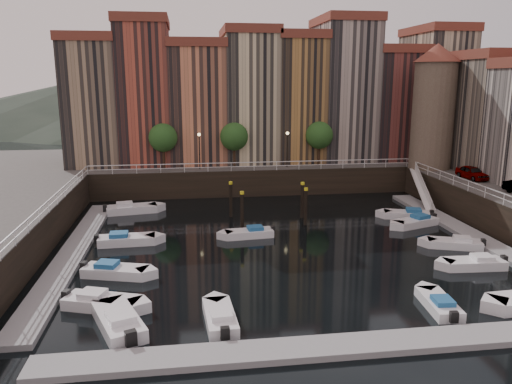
{
  "coord_description": "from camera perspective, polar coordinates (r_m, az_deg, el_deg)",
  "views": [
    {
      "loc": [
        -7.37,
        -38.46,
        13.07
      ],
      "look_at": [
        -1.45,
        4.0,
        3.29
      ],
      "focal_mm": 35.0,
      "sensor_mm": 36.0,
      "label": 1
    }
  ],
  "objects": [
    {
      "name": "ground",
      "position": [
        41.29,
        2.77,
        -5.63
      ],
      "size": [
        200.0,
        200.0,
        0.0
      ],
      "primitive_type": "plane",
      "color": "black",
      "rests_on": "ground"
    },
    {
      "name": "quay_far",
      "position": [
        65.91,
        -1.39,
        2.73
      ],
      "size": [
        80.0,
        20.0,
        3.0
      ],
      "primitive_type": "cube",
      "color": "black",
      "rests_on": "ground"
    },
    {
      "name": "dock_left",
      "position": [
        40.59,
        -20.19,
        -6.5
      ],
      "size": [
        2.0,
        28.0,
        0.35
      ],
      "primitive_type": "cube",
      "color": "gray",
      "rests_on": "ground"
    },
    {
      "name": "dock_right",
      "position": [
        46.1,
        23.29,
        -4.48
      ],
      "size": [
        2.0,
        28.0,
        0.35
      ],
      "primitive_type": "cube",
      "color": "gray",
      "rests_on": "ground"
    },
    {
      "name": "dock_near",
      "position": [
        26.1,
        10.0,
        -16.98
      ],
      "size": [
        30.0,
        2.0,
        0.35
      ],
      "primitive_type": "cube",
      "color": "gray",
      "rests_on": "ground"
    },
    {
      "name": "mountains",
      "position": [
        148.83,
        -4.51,
        10.82
      ],
      "size": [
        145.0,
        100.0,
        18.0
      ],
      "color": "#2D382D",
      "rests_on": "ground"
    },
    {
      "name": "far_terrace",
      "position": [
        62.91,
        1.88,
        10.91
      ],
      "size": [
        48.7,
        10.3,
        17.5
      ],
      "color": "#92785D",
      "rests_on": "quay_far"
    },
    {
      "name": "corner_tower",
      "position": [
        59.68,
        19.64,
        9.35
      ],
      "size": [
        5.2,
        5.2,
        13.8
      ],
      "color": "#6B5B4C",
      "rests_on": "quay_right"
    },
    {
      "name": "promenade_trees",
      "position": [
        57.35,
        -1.85,
        6.35
      ],
      "size": [
        21.2,
        3.2,
        5.2
      ],
      "color": "black",
      "rests_on": "quay_far"
    },
    {
      "name": "street_lamps",
      "position": [
        56.48,
        -1.4,
        5.54
      ],
      "size": [
        10.36,
        0.36,
        4.18
      ],
      "color": "black",
      "rests_on": "quay_far"
    },
    {
      "name": "railings",
      "position": [
        44.94,
        1.68,
        0.92
      ],
      "size": [
        36.08,
        34.04,
        0.52
      ],
      "color": "white",
      "rests_on": "ground"
    },
    {
      "name": "gangway",
      "position": [
        55.42,
        18.46,
        0.57
      ],
      "size": [
        2.78,
        8.32,
        3.73
      ],
      "color": "white",
      "rests_on": "ground"
    },
    {
      "name": "mooring_pilings",
      "position": [
        46.19,
        1.64,
        -1.48
      ],
      "size": [
        7.11,
        4.68,
        3.78
      ],
      "color": "black",
      "rests_on": "ground"
    },
    {
      "name": "boat_left_0",
      "position": [
        31.07,
        -17.33,
        -11.92
      ],
      "size": [
        4.8,
        3.09,
        1.08
      ],
      "rotation": [
        0.0,
        0.0,
        -0.34
      ],
      "color": "silver",
      "rests_on": "ground"
    },
    {
      "name": "boat_left_1",
      "position": [
        35.48,
        -15.91,
        -8.67
      ],
      "size": [
        4.74,
        2.84,
        1.06
      ],
      "rotation": [
        0.0,
        0.0,
        -0.29
      ],
      "color": "silver",
      "rests_on": "ground"
    },
    {
      "name": "boat_left_3",
      "position": [
        41.75,
        -14.71,
        -5.31
      ],
      "size": [
        4.78,
        1.9,
        1.09
      ],
      "rotation": [
        0.0,
        0.0,
        0.04
      ],
      "color": "silver",
      "rests_on": "ground"
    },
    {
      "name": "boat_left_4",
      "position": [
        51.2,
        -14.17,
        -1.88
      ],
      "size": [
        5.3,
        2.66,
        1.19
      ],
      "rotation": [
        0.0,
        0.0,
        0.17
      ],
      "color": "silver",
      "rests_on": "ground"
    },
    {
      "name": "boat_right_1",
      "position": [
        38.74,
        23.79,
        -7.47
      ],
      "size": [
        4.51,
        1.85,
        1.02
      ],
      "rotation": [
        0.0,
        0.0,
        3.09
      ],
      "color": "silver",
      "rests_on": "ground"
    },
    {
      "name": "boat_right_2",
      "position": [
        42.65,
        21.88,
        -5.49
      ],
      "size": [
        4.41,
        2.83,
        0.99
      ],
      "rotation": [
        0.0,
        0.0,
        2.8
      ],
      "color": "silver",
      "rests_on": "ground"
    },
    {
      "name": "boat_right_3",
      "position": [
        47.63,
        17.82,
        -3.27
      ],
      "size": [
        4.72,
        3.06,
        1.06
      ],
      "rotation": [
        0.0,
        0.0,
        3.49
      ],
      "color": "silver",
      "rests_on": "ground"
    },
    {
      "name": "boat_right_4",
      "position": [
        49.94,
        17.01,
        -2.48
      ],
      "size": [
        4.67,
        2.89,
        1.05
      ],
      "rotation": [
        0.0,
        0.0,
        2.83
      ],
      "color": "silver",
      "rests_on": "ground"
    },
    {
      "name": "boat_near_0",
      "position": [
        28.47,
        -15.42,
        -14.08
      ],
      "size": [
        3.53,
        5.29,
        1.2
      ],
      "rotation": [
        0.0,
        0.0,
        1.94
      ],
      "color": "silver",
      "rests_on": "ground"
    },
    {
      "name": "boat_near_1",
      "position": [
        28.09,
        -4.13,
        -14.15
      ],
      "size": [
        1.81,
        4.4,
        1.0
      ],
      "rotation": [
        0.0,
        0.0,
        1.63
      ],
      "color": "silver",
      "rests_on": "ground"
    },
    {
      "name": "boat_near_3",
      "position": [
        31.43,
        20.21,
        -11.93
      ],
      "size": [
        1.84,
        4.17,
        0.94
      ],
      "rotation": [
        0.0,
        0.0,
        1.48
      ],
      "color": "silver",
      "rests_on": "ground"
    },
    {
      "name": "car_a",
      "position": [
        55.1,
        23.45,
        1.95
      ],
      "size": [
        1.89,
        4.04,
        1.34
      ],
      "primitive_type": "imported",
      "rotation": [
        0.0,
        0.0,
        0.08
      ],
      "color": "gray",
      "rests_on": "quay_right"
    },
    {
      "name": "boat_extra_319",
      "position": [
        42.22,
        -0.67,
        -4.72
      ],
      "size": [
        4.33,
        1.91,
        0.98
      ],
      "rotation": [
        0.0,
        0.0,
        3.23
      ],
      "color": "silver",
      "rests_on": "ground"
    }
  ]
}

